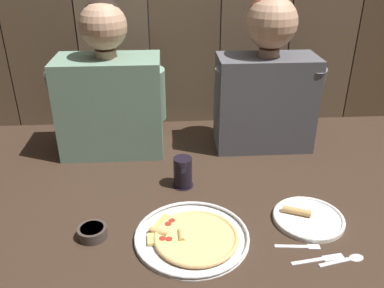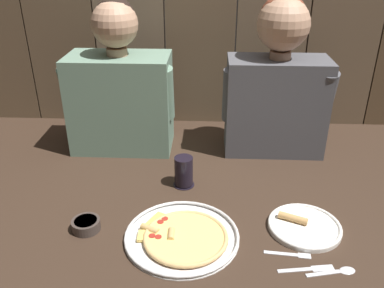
# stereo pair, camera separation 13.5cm
# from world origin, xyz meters

# --- Properties ---
(ground_plane) EXTENTS (3.20, 3.20, 0.00)m
(ground_plane) POSITION_xyz_m (0.00, 0.00, 0.00)
(ground_plane) COLOR #332319
(pizza_tray) EXTENTS (0.34, 0.34, 0.03)m
(pizza_tray) POSITION_xyz_m (-0.02, -0.17, 0.01)
(pizza_tray) COLOR silver
(pizza_tray) RESTS_ON ground
(dinner_plate) EXTENTS (0.22, 0.22, 0.03)m
(dinner_plate) POSITION_xyz_m (0.35, -0.10, 0.01)
(dinner_plate) COLOR white
(dinner_plate) RESTS_ON ground
(drinking_glass) EXTENTS (0.08, 0.08, 0.11)m
(drinking_glass) POSITION_xyz_m (-0.04, 0.13, 0.05)
(drinking_glass) COLOR black
(drinking_glass) RESTS_ON ground
(dipping_bowl) EXTENTS (0.09, 0.09, 0.03)m
(dipping_bowl) POSITION_xyz_m (-0.32, -0.14, 0.02)
(dipping_bowl) COLOR #3D332D
(dipping_bowl) RESTS_ON ground
(table_fork) EXTENTS (0.13, 0.03, 0.01)m
(table_fork) POSITION_xyz_m (0.28, -0.22, 0.00)
(table_fork) COLOR silver
(table_fork) RESTS_ON ground
(table_knife) EXTENTS (0.16, 0.04, 0.01)m
(table_knife) POSITION_xyz_m (0.32, -0.28, 0.00)
(table_knife) COLOR silver
(table_knife) RESTS_ON ground
(table_spoon) EXTENTS (0.14, 0.05, 0.01)m
(table_spoon) POSITION_xyz_m (0.40, -0.28, 0.00)
(table_spoon) COLOR silver
(table_spoon) RESTS_ON ground
(diner_left) EXTENTS (0.44, 0.22, 0.60)m
(diner_left) POSITION_xyz_m (-0.31, 0.43, 0.26)
(diner_left) COLOR slate
(diner_left) RESTS_ON ground
(diner_right) EXTENTS (0.43, 0.21, 0.62)m
(diner_right) POSITION_xyz_m (0.31, 0.43, 0.29)
(diner_right) COLOR #4C4C51
(diner_right) RESTS_ON ground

